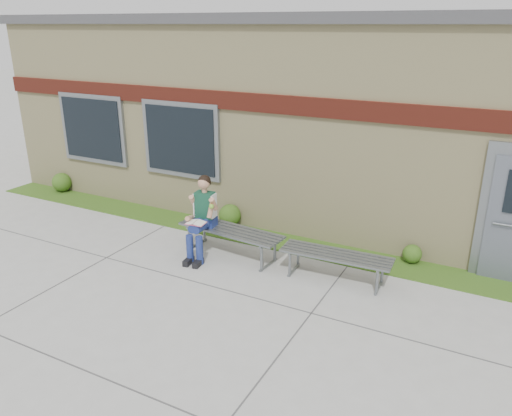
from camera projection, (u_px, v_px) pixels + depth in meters
The scene contains 9 objects.
ground at pixel (236, 313), 7.36m from camera, with size 80.00×80.00×0.00m, color #9E9E99.
grass_strip at pixel (303, 247), 9.52m from camera, with size 16.00×0.80×0.02m, color #2B4D14.
school_building at pixel (362, 111), 11.61m from camera, with size 16.20×6.22×4.20m.
bench_left at pixel (231, 235), 9.05m from camera, with size 2.05×0.74×0.52m.
bench_right at pixel (336, 260), 8.19m from camera, with size 1.85×0.59×0.47m.
girl at pixel (202, 215), 8.93m from camera, with size 0.55×0.89×1.49m.
shrub_west at pixel (62, 182), 12.54m from camera, with size 0.47×0.47×0.47m, color #2B4D14.
shrub_mid at pixel (230, 215), 10.41m from camera, with size 0.46×0.46×0.46m, color #2B4D14.
shrub_east at pixel (412, 254), 8.81m from camera, with size 0.33×0.33×0.33m, color #2B4D14.
Camera 1 is at (3.22, -5.50, 4.01)m, focal length 35.00 mm.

